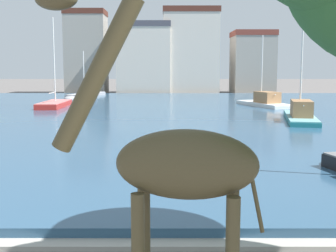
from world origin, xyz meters
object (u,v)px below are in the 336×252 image
object	(u,v)px
sailboat_red	(56,105)
sailboat_teal	(300,116)
sailboat_grey	(84,95)
sailboat_white	(261,103)
giraffe_statue	(175,172)

from	to	relation	value
sailboat_red	sailboat_teal	size ratio (longest dim) A/B	0.92
sailboat_red	sailboat_grey	bearing A→B (deg)	89.88
sailboat_teal	sailboat_white	xyz separation A→B (m)	(-0.35, 11.37, -0.01)
giraffe_statue	sailboat_teal	distance (m)	27.34
sailboat_teal	giraffe_statue	bearing A→B (deg)	-109.75
giraffe_statue	sailboat_grey	bearing A→B (deg)	101.86
giraffe_statue	sailboat_white	distance (m)	38.13
sailboat_red	sailboat_white	world-z (taller)	sailboat_red
sailboat_teal	sailboat_white	distance (m)	11.37
sailboat_grey	sailboat_white	size ratio (longest dim) A/B	1.08
sailboat_grey	sailboat_white	xyz separation A→B (m)	(19.40, -13.20, 0.03)
sailboat_grey	sailboat_white	bearing A→B (deg)	-34.23
sailboat_red	sailboat_teal	bearing A→B (deg)	-27.76
sailboat_grey	sailboat_teal	world-z (taller)	sailboat_teal
sailboat_red	sailboat_teal	world-z (taller)	sailboat_red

